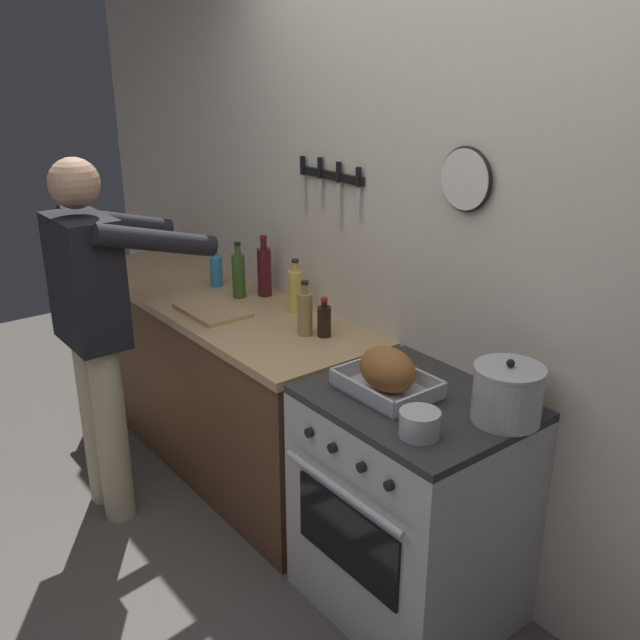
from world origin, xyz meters
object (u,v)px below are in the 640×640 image
roasting_pan (387,373)px  bottle_dish_soap (216,270)px  saucepan (420,424)px  bottle_olive_oil (239,275)px  person_cook (96,321)px  stock_pot (507,394)px  bottle_cooking_oil (296,290)px  bottle_vinegar (305,312)px  bottle_soy_sauce (324,320)px  cutting_board (213,310)px  bottle_wine_red (264,271)px  stove (410,505)px

roasting_pan → bottle_dish_soap: 1.47m
saucepan → bottle_dish_soap: bottle_dish_soap is taller
bottle_olive_oil → person_cook: bearing=-88.7°
stock_pot → bottle_dish_soap: size_ratio=1.14×
bottle_cooking_oil → saucepan: bearing=-17.2°
bottle_dish_soap → bottle_vinegar: bearing=-2.9°
person_cook → bottle_soy_sauce: bearing=-43.7°
person_cook → bottle_soy_sauce: (0.65, 0.76, 0.02)m
cutting_board → bottle_cooking_oil: bottle_cooking_oil is taller
saucepan → person_cook: bearing=-162.5°
stock_pot → bottle_soy_sauce: size_ratio=1.34×
bottle_wine_red → bottle_cooking_oil: bearing=-3.6°
bottle_dish_soap → bottle_soy_sauce: bottle_dish_soap is taller
stove → saucepan: bearing=-42.7°
stove → bottle_dish_soap: (-1.57, 0.10, 0.54)m
bottle_dish_soap → bottle_vinegar: bottle_vinegar is taller
bottle_wine_red → bottle_dish_soap: bearing=-158.3°
saucepan → cutting_board: saucepan is taller
person_cook → stock_pot: (1.61, 0.78, 0.05)m
person_cook → bottle_soy_sauce: 1.00m
bottle_vinegar → bottle_cooking_oil: bearing=152.1°
person_cook → bottle_vinegar: size_ratio=6.80×
roasting_pan → saucepan: 0.32m
cutting_board → bottle_dish_soap: bottle_dish_soap is taller
stove → roasting_pan: 0.54m
bottle_wine_red → bottle_olive_oil: 0.13m
roasting_pan → bottle_wine_red: size_ratio=1.14×
roasting_pan → bottle_vinegar: size_ratio=1.44×
person_cook → bottle_vinegar: person_cook is taller
bottle_wine_red → bottle_cooking_oil: 0.29m
roasting_pan → bottle_vinegar: bottle_vinegar is taller
saucepan → bottle_cooking_oil: bearing=162.8°
cutting_board → bottle_cooking_oil: (0.24, 0.32, 0.10)m
stove → bottle_olive_oil: bearing=176.0°
bottle_dish_soap → cutting_board: bearing=-33.0°
cutting_board → bottle_soy_sauce: (0.56, 0.23, 0.06)m
stock_pot → saucepan: size_ratio=1.77×
person_cook → bottle_wine_red: bearing=-5.6°
cutting_board → bottle_olive_oil: bearing=117.1°
bottle_olive_oil → stock_pot: bearing=1.2°
person_cook → bottle_dish_soap: size_ratio=8.03×
cutting_board → saucepan: bearing=-2.0°
saucepan → cutting_board: 1.42m
roasting_pan → stove: bearing=24.4°
saucepan → bottle_olive_oil: bottle_olive_oil is taller
cutting_board → bottle_soy_sauce: bearing=22.7°
roasting_pan → saucepan: bearing=-23.7°
bottle_dish_soap → roasting_pan: bearing=-5.6°
bottle_soy_sauce → bottle_dish_soap: bearing=-179.2°
stove → bottle_olive_oil: (-1.34, 0.09, 0.57)m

